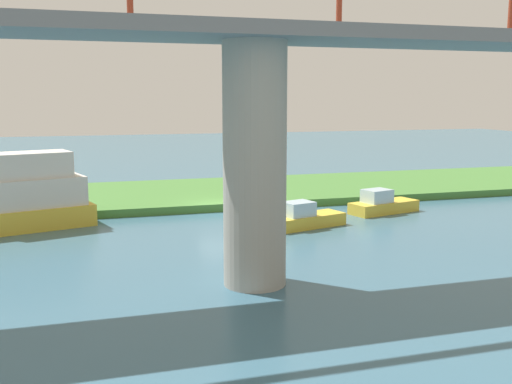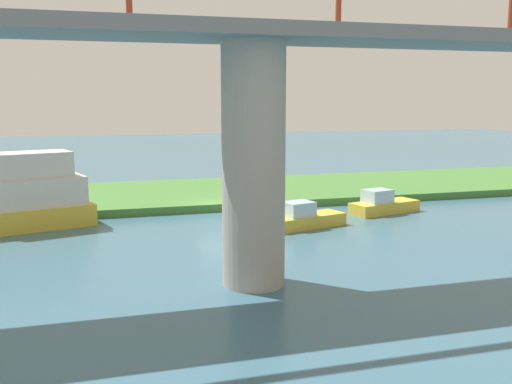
{
  "view_description": "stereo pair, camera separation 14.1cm",
  "coord_description": "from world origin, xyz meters",
  "px_view_note": "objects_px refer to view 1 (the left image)",
  "views": [
    {
      "loc": [
        8.06,
        34.88,
        7.01
      ],
      "look_at": [
        -0.87,
        5.0,
        2.0
      ],
      "focal_mm": 41.31,
      "sensor_mm": 36.0,
      "label": 1
    },
    {
      "loc": [
        7.92,
        34.92,
        7.01
      ],
      "look_at": [
        -0.87,
        5.0,
        2.0
      ],
      "focal_mm": 41.31,
      "sensor_mm": 36.0,
      "label": 2
    }
  ],
  "objects_px": {
    "bridge_pylon": "(255,166)",
    "pontoon_yellow": "(382,204)",
    "mooring_post": "(265,191)",
    "riverboat_paddlewheel": "(12,199)",
    "person_on_bank": "(230,186)",
    "motorboat_red": "(305,218)"
  },
  "relations": [
    {
      "from": "mooring_post",
      "to": "motorboat_red",
      "type": "height_order",
      "value": "motorboat_red"
    },
    {
      "from": "bridge_pylon",
      "to": "motorboat_red",
      "type": "distance_m",
      "value": 11.02
    },
    {
      "from": "person_on_bank",
      "to": "riverboat_paddlewheel",
      "type": "height_order",
      "value": "riverboat_paddlewheel"
    },
    {
      "from": "mooring_post",
      "to": "pontoon_yellow",
      "type": "xyz_separation_m",
      "value": [
        -5.96,
        5.04,
        -0.35
      ]
    },
    {
      "from": "mooring_post",
      "to": "riverboat_paddlewheel",
      "type": "xyz_separation_m",
      "value": [
        15.29,
        3.57,
        0.79
      ]
    },
    {
      "from": "bridge_pylon",
      "to": "pontoon_yellow",
      "type": "bearing_deg",
      "value": -135.81
    },
    {
      "from": "mooring_post",
      "to": "motorboat_red",
      "type": "xyz_separation_m",
      "value": [
        0.09,
        7.48,
        -0.36
      ]
    },
    {
      "from": "person_on_bank",
      "to": "riverboat_paddlewheel",
      "type": "relative_size",
      "value": 0.15
    },
    {
      "from": "person_on_bank",
      "to": "bridge_pylon",
      "type": "bearing_deg",
      "value": 78.97
    },
    {
      "from": "mooring_post",
      "to": "bridge_pylon",
      "type": "bearing_deg",
      "value": 71.2
    },
    {
      "from": "riverboat_paddlewheel",
      "to": "motorboat_red",
      "type": "distance_m",
      "value": 15.73
    },
    {
      "from": "riverboat_paddlewheel",
      "to": "mooring_post",
      "type": "bearing_deg",
      "value": -166.86
    },
    {
      "from": "riverboat_paddlewheel",
      "to": "pontoon_yellow",
      "type": "bearing_deg",
      "value": 176.04
    },
    {
      "from": "bridge_pylon",
      "to": "motorboat_red",
      "type": "bearing_deg",
      "value": -121.89
    },
    {
      "from": "bridge_pylon",
      "to": "motorboat_red",
      "type": "height_order",
      "value": "bridge_pylon"
    },
    {
      "from": "riverboat_paddlewheel",
      "to": "pontoon_yellow",
      "type": "distance_m",
      "value": 21.33
    },
    {
      "from": "mooring_post",
      "to": "pontoon_yellow",
      "type": "relative_size",
      "value": 0.16
    },
    {
      "from": "bridge_pylon",
      "to": "person_on_bank",
      "type": "xyz_separation_m",
      "value": [
        -3.26,
        -16.74,
        -3.31
      ]
    },
    {
      "from": "bridge_pylon",
      "to": "mooring_post",
      "type": "bearing_deg",
      "value": -108.8
    },
    {
      "from": "person_on_bank",
      "to": "motorboat_red",
      "type": "relative_size",
      "value": 0.3
    },
    {
      "from": "bridge_pylon",
      "to": "person_on_bank",
      "type": "distance_m",
      "value": 17.37
    },
    {
      "from": "mooring_post",
      "to": "riverboat_paddlewheel",
      "type": "bearing_deg",
      "value": 13.14
    }
  ]
}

